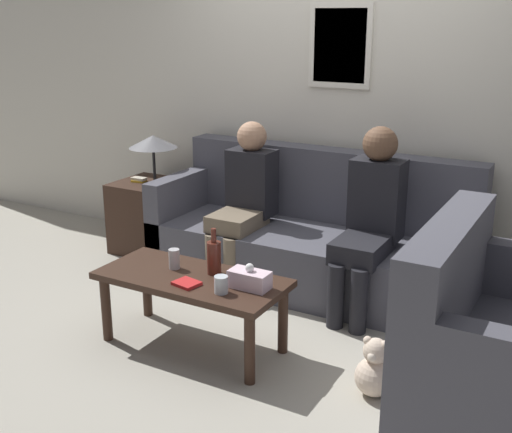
% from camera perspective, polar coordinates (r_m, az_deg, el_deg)
% --- Properties ---
extents(ground_plane, '(16.00, 16.00, 0.00)m').
position_cam_1_polar(ground_plane, '(4.41, 1.97, -8.22)').
color(ground_plane, '#ADA899').
extents(wall_back, '(9.00, 0.08, 2.60)m').
position_cam_1_polar(wall_back, '(4.90, 7.49, 10.19)').
color(wall_back, silver).
rests_on(wall_back, ground_plane).
extents(couch_main, '(2.31, 0.87, 0.97)m').
position_cam_1_polar(couch_main, '(4.72, 4.97, -2.18)').
color(couch_main, '#4C4C56').
rests_on(couch_main, ground_plane).
extents(couch_side, '(0.87, 1.24, 0.97)m').
position_cam_1_polar(couch_side, '(3.40, 20.63, -11.40)').
color(couch_side, '#4C4C56').
rests_on(couch_side, ground_plane).
extents(coffee_table, '(1.13, 0.51, 0.45)m').
position_cam_1_polar(coffee_table, '(3.81, -5.71, -6.22)').
color(coffee_table, '#382319').
rests_on(coffee_table, ground_plane).
extents(side_table_with_lamp, '(0.53, 0.53, 0.99)m').
position_cam_1_polar(side_table_with_lamp, '(5.44, -9.35, 0.57)').
color(side_table_with_lamp, '#382319').
rests_on(side_table_with_lamp, ground_plane).
extents(wine_bottle, '(0.08, 0.08, 0.28)m').
position_cam_1_polar(wine_bottle, '(3.77, -3.75, -3.58)').
color(wine_bottle, '#562319').
rests_on(wine_bottle, coffee_table).
extents(drinking_glass, '(0.08, 0.08, 0.10)m').
position_cam_1_polar(drinking_glass, '(3.53, -3.12, -6.06)').
color(drinking_glass, silver).
rests_on(drinking_glass, coffee_table).
extents(book_stack, '(0.16, 0.14, 0.02)m').
position_cam_1_polar(book_stack, '(3.66, -6.19, -5.93)').
color(book_stack, red).
rests_on(book_stack, coffee_table).
extents(soda_can, '(0.07, 0.07, 0.12)m').
position_cam_1_polar(soda_can, '(3.88, -7.28, -3.76)').
color(soda_can, '#BCBCC1').
rests_on(soda_can, coffee_table).
extents(tissue_box, '(0.23, 0.12, 0.15)m').
position_cam_1_polar(tissue_box, '(3.59, -0.58, -5.57)').
color(tissue_box, silver).
rests_on(tissue_box, coffee_table).
extents(person_left, '(0.34, 0.60, 1.18)m').
position_cam_1_polar(person_left, '(4.71, -1.03, 1.81)').
color(person_left, '#756651').
rests_on(person_left, ground_plane).
extents(person_right, '(0.34, 0.64, 1.23)m').
position_cam_1_polar(person_right, '(4.25, 10.13, 0.15)').
color(person_right, black).
rests_on(person_right, ground_plane).
extents(teddy_bear, '(0.21, 0.21, 0.33)m').
position_cam_1_polar(teddy_bear, '(3.49, 10.50, -13.32)').
color(teddy_bear, beige).
rests_on(teddy_bear, ground_plane).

